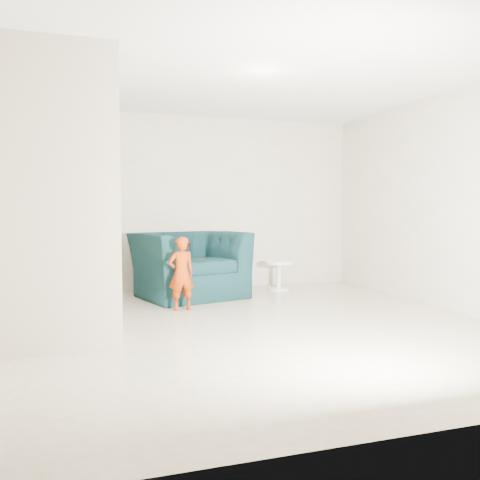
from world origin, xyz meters
name	(u,v)px	position (x,y,z in m)	size (l,w,h in m)	color
floor	(261,325)	(0.00, 0.00, 0.00)	(5.50, 5.50, 0.00)	gray
ceiling	(262,70)	(0.00, 0.00, 2.70)	(5.50, 5.50, 0.00)	silver
back_wall	(200,203)	(0.00, 2.75, 1.35)	(5.00, 5.00, 0.00)	#B0A48F
front_wall	(438,191)	(0.00, -2.75, 1.35)	(5.00, 5.00, 0.00)	#B0A48F
left_wall	(3,198)	(-2.50, 0.00, 1.35)	(5.50, 5.50, 0.00)	#B0A48F
right_wall	(455,201)	(2.50, 0.00, 1.35)	(5.50, 5.50, 0.00)	#B0A48F
armchair	(189,265)	(-0.35, 2.00, 0.46)	(1.42, 1.24, 0.92)	black
toddler	(181,274)	(-0.65, 1.09, 0.46)	(0.33, 0.22, 0.91)	#952C04
side_table	(279,271)	(1.09, 2.15, 0.30)	(0.45, 0.45, 0.45)	white
staircase	(64,238)	(-2.00, 0.55, 0.95)	(1.02, 3.03, 3.62)	#ADA089
cushion	(178,247)	(-0.46, 2.22, 0.71)	(0.43, 0.12, 0.41)	black
throw	(149,258)	(-0.93, 1.95, 0.58)	(0.05, 0.49, 0.55)	black
phone	(190,246)	(-0.55, 1.04, 0.79)	(0.02, 0.05, 0.10)	black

